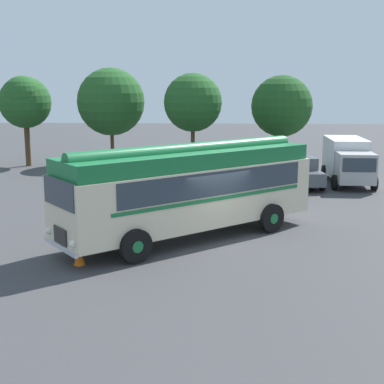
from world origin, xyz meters
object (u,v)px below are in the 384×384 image
Objects in this scene: box_van at (347,159)px; car_mid_right at (245,168)px; vintage_bus at (190,187)px; traffic_cone at (79,256)px; car_far_right at (300,171)px; car_near_left at (147,168)px; car_mid_left at (192,170)px.

car_mid_right is at bearing -176.94° from box_van.
vintage_bus is 16.92× the size of traffic_cone.
traffic_cone is (-11.61, -14.87, -1.09)m from box_van.
car_mid_right is at bearing 77.30° from vintage_bus.
box_van is at bearing 22.84° from car_far_right.
vintage_bus is at bearing -74.37° from car_near_left.
car_mid_left is (-0.49, 10.55, -1.05)m from vintage_bus.
vintage_bus is 14.31m from box_van.
car_near_left and car_mid_left have the same top height.
vintage_bus is 10.61m from car_mid_left.
car_far_right is 16.25m from traffic_cone.
box_van is at bearing 3.06° from car_mid_right.
car_far_right is 0.75× the size of box_van.
traffic_cone is at bearing -122.67° from car_far_right.
car_near_left is 7.97× the size of traffic_cone.
box_van is at bearing 54.28° from vintage_bus.
car_mid_left is 8.91m from box_van.
traffic_cone is at bearing -135.05° from vintage_bus.
vintage_bus reaches higher than box_van.
car_far_right is at bearing -157.16° from box_van.
car_near_left is 11.45m from box_van.
car_near_left is 2.63m from car_mid_left.
box_van is (11.43, 0.61, 0.52)m from car_near_left.
car_mid_right is (2.55, 11.30, -1.05)m from vintage_bus.
vintage_bus is 2.12× the size of car_mid_left.
box_van reaches higher than car_far_right.
car_mid_right is at bearing 3.04° from car_near_left.
traffic_cone is at bearing -90.75° from car_near_left.
car_mid_right is 0.99× the size of car_far_right.
car_mid_left is 7.97× the size of traffic_cone.
box_van is 18.90m from traffic_cone.
car_mid_right is (5.62, 0.30, 0.00)m from car_near_left.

